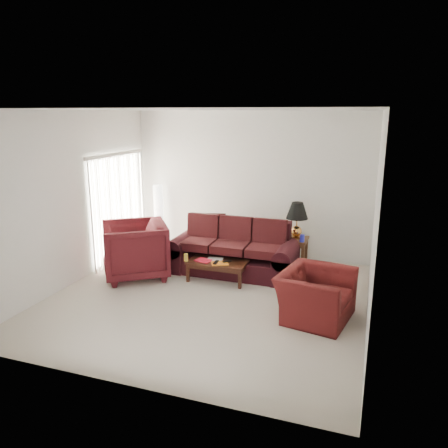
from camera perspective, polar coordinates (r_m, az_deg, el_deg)
name	(u,v)px	position (r m, az deg, el deg)	size (l,w,h in m)	color
floor	(207,298)	(7.28, -2.21, -9.63)	(5.00, 5.00, 0.00)	#BDB0A1
blinds	(119,208)	(9.12, -13.59, 2.08)	(0.10, 2.00, 2.16)	silver
sofa	(232,248)	(8.20, 1.08, -3.15)	(2.40, 1.03, 0.98)	black
throw_pillow	(216,223)	(8.99, -1.09, 0.10)	(0.41, 0.12, 0.41)	black
end_table	(293,253)	(8.69, 9.04, -3.70)	(0.53, 0.53, 0.58)	#4E361B
table_lamp	(297,220)	(8.54, 9.49, 0.47)	(0.42, 0.42, 0.71)	gold
clock	(285,235)	(8.51, 7.91, -1.49)	(0.15, 0.05, 0.15)	silver
blue_canister	(302,238)	(8.38, 10.18, -1.84)	(0.09, 0.09, 0.14)	#1D20BD
picture_frame	(289,232)	(8.75, 8.46, -1.01)	(0.13, 0.02, 0.16)	silver
floor_lamp	(159,217)	(9.74, -8.52, 0.95)	(0.23, 0.23, 1.45)	white
armchair_left	(135,250)	(8.16, -11.56, -3.33)	(1.11, 1.14, 1.04)	#3D0E12
armchair_right	(315,295)	(6.63, 11.86, -9.07)	(1.10, 0.96, 0.71)	#420F0F
coffee_table	(218,271)	(7.91, -0.84, -6.15)	(1.06, 0.53, 0.37)	black
magazine_red	(204,260)	(7.87, -2.68, -4.77)	(0.28, 0.21, 0.02)	red
magazine_white	(215,259)	(7.93, -1.18, -4.61)	(0.28, 0.21, 0.02)	silver
magazine_orange	(220,263)	(7.71, -0.56, -5.15)	(0.29, 0.22, 0.02)	orange
remote_a	(216,262)	(7.70, -1.06, -5.02)	(0.06, 0.19, 0.02)	black
remote_b	(227,261)	(7.76, 0.40, -4.88)	(0.05, 0.17, 0.02)	black
yellow_glass	(186,257)	(7.87, -4.98, -4.37)	(0.08, 0.08, 0.13)	gold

